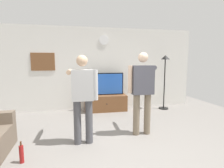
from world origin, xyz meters
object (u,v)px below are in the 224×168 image
framed_picture (43,62)px  person_standing_nearer_couch (142,88)px  television (105,84)px  floor_lamp (165,71)px  beverage_bottle (21,154)px  wall_clock (104,40)px  tv_stand (106,103)px  person_standing_nearer_lamp (83,94)px

framed_picture → person_standing_nearer_couch: bearing=-43.0°
television → floor_lamp: floor_lamp is taller
television → person_standing_nearer_couch: 2.07m
framed_picture → beverage_bottle: bearing=-86.4°
wall_clock → floor_lamp: bearing=-12.9°
floor_lamp → person_standing_nearer_couch: 2.34m
television → tv_stand: bearing=-90.0°
framed_picture → person_standing_nearer_lamp: (1.15, -2.44, -0.62)m
framed_picture → person_standing_nearer_couch: framed_picture is taller
tv_stand → framed_picture: framed_picture is taller
television → beverage_bottle: bearing=-122.9°
person_standing_nearer_lamp → person_standing_nearer_couch: size_ratio=0.96×
television → beverage_bottle: (-1.74, -2.69, -0.72)m
person_standing_nearer_couch → tv_stand: bearing=104.1°
tv_stand → wall_clock: (0.00, 0.29, 2.04)m
tv_stand → person_standing_nearer_couch: 2.16m
wall_clock → floor_lamp: (1.97, -0.45, -1.00)m
television → wall_clock: (-0.00, 0.24, 1.42)m
framed_picture → floor_lamp: bearing=-6.7°
television → framed_picture: framed_picture is taller
wall_clock → person_standing_nearer_lamp: (-0.77, -2.44, -1.33)m
television → person_standing_nearer_couch: bearing=-76.2°
television → framed_picture: size_ratio=1.67×
wall_clock → person_standing_nearer_couch: size_ratio=0.18×
beverage_bottle → floor_lamp: bearing=33.8°
tv_stand → wall_clock: size_ratio=4.24×
beverage_bottle → framed_picture: bearing=93.6°
tv_stand → person_standing_nearer_lamp: person_standing_nearer_lamp is taller
television → wall_clock: 1.44m
tv_stand → wall_clock: wall_clock is taller
floor_lamp → person_standing_nearer_lamp: 3.40m
person_standing_nearer_couch → framed_picture: bearing=137.0°
television → person_standing_nearer_lamp: size_ratio=0.70×
wall_clock → person_standing_nearer_lamp: bearing=-107.5°
tv_stand → floor_lamp: 2.23m
tv_stand → wall_clock: 2.06m
beverage_bottle → tv_stand: bearing=56.7°
tv_stand → framed_picture: size_ratio=1.90×
wall_clock → framed_picture: wall_clock is taller
wall_clock → person_standing_nearer_lamp: wall_clock is taller
wall_clock → beverage_bottle: wall_clock is taller
person_standing_nearer_couch → wall_clock: bearing=102.4°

